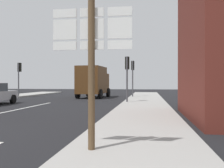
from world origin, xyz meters
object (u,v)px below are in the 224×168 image
object	(u,v)px
delivery_truck	(93,81)
traffic_light_far_left	(19,72)
traffic_light_near_right	(127,69)
route_sign_post	(92,59)
traffic_light_far_right	(133,70)

from	to	relation	value
delivery_truck	traffic_light_far_left	xyz separation A→B (m)	(-7.54, -0.53, 0.95)
traffic_light_near_right	route_sign_post	bearing A→B (deg)	-88.66
route_sign_post	traffic_light_near_right	size ratio (longest dim) A/B	0.95
delivery_truck	route_sign_post	size ratio (longest dim) A/B	1.60
traffic_light_far_right	traffic_light_far_left	xyz separation A→B (m)	(-11.44, -0.87, -0.10)
delivery_truck	route_sign_post	world-z (taller)	route_sign_post
traffic_light_far_right	route_sign_post	bearing A→B (deg)	-89.12
traffic_light_far_left	traffic_light_near_right	bearing A→B (deg)	-27.56
route_sign_post	delivery_truck	bearing A→B (deg)	102.23
traffic_light_near_right	traffic_light_far_right	size ratio (longest dim) A/B	0.92
route_sign_post	traffic_light_far_right	distance (m)	19.72
route_sign_post	traffic_light_far_left	distance (m)	22.20
traffic_light_near_right	traffic_light_far_left	world-z (taller)	traffic_light_far_left
delivery_truck	route_sign_post	xyz separation A→B (m)	(4.20, -19.36, 0.35)
traffic_light_far_left	delivery_truck	bearing A→B (deg)	3.99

